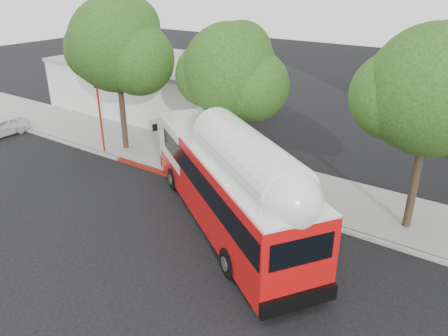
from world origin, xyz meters
name	(u,v)px	position (x,y,z in m)	size (l,w,h in m)	color
ground	(176,224)	(0.00, 0.00, 0.00)	(120.00, 120.00, 0.00)	black
sidewalk	(248,175)	(0.00, 6.50, 0.07)	(60.00, 5.00, 0.15)	gray
curb_strip	(223,192)	(0.00, 3.90, 0.07)	(60.00, 0.30, 0.15)	gray
red_curb_segment	(180,178)	(-3.00, 3.90, 0.08)	(10.00, 0.32, 0.16)	maroon
street_tree_left	(123,49)	(-8.53, 5.56, 6.60)	(6.67, 5.80, 9.74)	#2D2116
street_tree_mid	(237,75)	(-0.59, 6.06, 5.91)	(5.75, 5.00, 8.62)	#2D2116
street_tree_right	(444,97)	(9.44, 5.86, 6.26)	(6.21, 5.40, 9.18)	#2D2116
low_commercial_bldg	(156,84)	(-14.00, 14.00, 2.15)	(16.20, 10.20, 4.25)	silver
transit_bus	(227,186)	(1.93, 1.44, 1.98)	(13.24, 10.07, 4.24)	red
parked_car	(1,127)	(-18.37, 2.27, 0.66)	(3.88, 1.56, 1.32)	silver
signal_pole	(101,118)	(-9.68, 4.21, 2.38)	(0.13, 0.44, 4.64)	red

